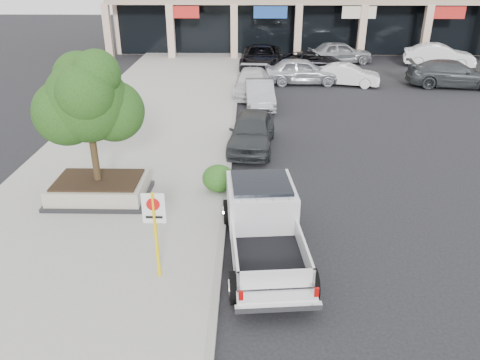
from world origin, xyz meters
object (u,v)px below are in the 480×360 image
object	(u,v)px
curb_car_d	(261,57)
lot_car_b	(347,75)
planter	(99,189)
lot_car_a	(302,71)
lot_car_c	(453,74)
no_parking_sign	(155,224)
curb_car_c	(252,82)
pickup_truck	(265,227)
lot_car_f	(439,56)
curb_car_a	(252,131)
curb_car_b	(260,94)
lot_car_e	(340,52)
planter_tree	(93,100)
lot_car_d	(312,61)

from	to	relation	value
curb_car_d	lot_car_b	xyz separation A→B (m)	(5.39, -4.84, -0.17)
planter	lot_car_a	world-z (taller)	lot_car_a
curb_car_d	lot_car_c	distance (m)	12.95
no_parking_sign	curb_car_c	xyz separation A→B (m)	(2.37, 17.91, -0.93)
pickup_truck	lot_car_a	distance (m)	19.62
lot_car_b	lot_car_f	bearing A→B (deg)	-38.48
curb_car_a	curb_car_b	xyz separation A→B (m)	(0.44, 6.23, -0.06)
lot_car_b	lot_car_e	distance (m)	6.96
lot_car_b	curb_car_d	bearing A→B (deg)	62.99
planter_tree	planter	bearing A→B (deg)	-131.03
planter	lot_car_b	xyz separation A→B (m)	(11.13, 16.07, 0.19)
lot_car_c	lot_car_d	xyz separation A→B (m)	(-8.28, 4.48, -0.14)
lot_car_a	curb_car_d	bearing A→B (deg)	28.91
lot_car_a	lot_car_d	distance (m)	4.06
curb_car_a	curb_car_d	size ratio (longest dim) A/B	0.74
curb_car_c	lot_car_a	xyz separation A→B (m)	(3.21, 2.64, 0.12)
lot_car_d	lot_car_e	size ratio (longest dim) A/B	0.99
planter_tree	lot_car_b	world-z (taller)	planter_tree
curb_car_a	planter_tree	bearing A→B (deg)	-129.40
curb_car_a	lot_car_d	bearing A→B (deg)	80.00
lot_car_d	lot_car_e	xyz separation A→B (m)	(2.46, 2.68, 0.16)
pickup_truck	curb_car_d	size ratio (longest dim) A/B	0.92
planter	planter_tree	bearing A→B (deg)	48.97
lot_car_b	lot_car_d	bearing A→B (deg)	37.46
curb_car_d	lot_car_a	world-z (taller)	curb_car_d
lot_car_b	lot_car_a	bearing A→B (deg)	98.27
planter	lot_car_c	bearing A→B (deg)	41.89
lot_car_b	lot_car_f	xyz separation A→B (m)	(7.86, 5.83, 0.16)
planter_tree	lot_car_e	xyz separation A→B (m)	(11.70, 22.83, -2.58)
no_parking_sign	lot_car_d	world-z (taller)	no_parking_sign
curb_car_b	lot_car_d	size ratio (longest dim) A/B	0.88
lot_car_d	lot_car_f	size ratio (longest dim) A/B	0.97
pickup_truck	curb_car_c	distance (m)	16.76
pickup_truck	lot_car_c	size ratio (longest dim) A/B	1.00
planter	lot_car_a	xyz separation A→B (m)	(8.28, 16.40, 0.35)
lot_car_a	lot_car_c	xyz separation A→B (m)	(9.38, -0.57, -0.02)
curb_car_a	no_parking_sign	bearing A→B (deg)	-98.50
lot_car_c	curb_car_c	bearing A→B (deg)	106.29
planter	lot_car_d	world-z (taller)	lot_car_d
planter	curb_car_a	size ratio (longest dim) A/B	0.72
planter	no_parking_sign	size ratio (longest dim) A/B	1.39
planter_tree	lot_car_c	size ratio (longest dim) A/B	0.72
curb_car_a	lot_car_e	distance (m)	19.21
lot_car_a	lot_car_d	xyz separation A→B (m)	(1.10, 3.91, -0.15)
curb_car_c	lot_car_b	world-z (taller)	curb_car_c
planter_tree	lot_car_e	world-z (taller)	planter_tree
pickup_truck	planter	bearing A→B (deg)	145.54
no_parking_sign	lot_car_b	size ratio (longest dim) A/B	0.57
planter_tree	lot_car_b	bearing A→B (deg)	55.35
lot_car_d	lot_car_f	xyz separation A→B (m)	(9.62, 1.58, 0.15)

